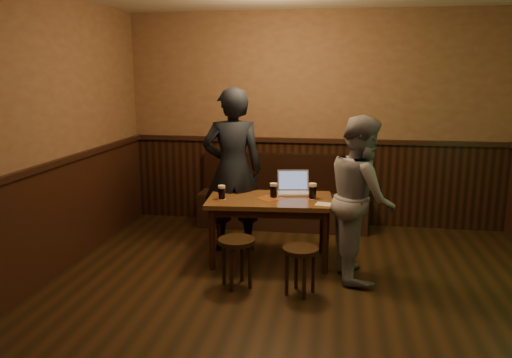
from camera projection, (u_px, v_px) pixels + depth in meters
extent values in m
cube|color=black|center=(294.00, 331.00, 3.97)|extent=(5.00, 6.00, 0.02)
cube|color=#876344|center=(315.00, 120.00, 6.59)|extent=(5.00, 0.02, 2.80)
cube|color=black|center=(314.00, 183.00, 6.74)|extent=(4.98, 0.04, 1.10)
cube|color=black|center=(5.00, 247.00, 4.25)|extent=(0.04, 5.98, 1.10)
cube|color=black|center=(315.00, 141.00, 6.59)|extent=(4.98, 0.06, 0.06)
cube|color=black|center=(1.00, 181.00, 4.12)|extent=(0.06, 5.98, 0.06)
cube|color=black|center=(282.00, 210.00, 6.60)|extent=(2.20, 0.50, 0.45)
cube|color=black|center=(284.00, 172.00, 6.70)|extent=(2.20, 0.10, 0.50)
cube|color=#542918|center=(270.00, 200.00, 5.30)|extent=(1.37, 0.85, 0.05)
cube|color=black|center=(270.00, 207.00, 5.32)|extent=(1.25, 0.73, 0.07)
cube|color=maroon|center=(270.00, 198.00, 5.30)|extent=(0.34, 0.34, 0.00)
cylinder|color=black|center=(212.00, 239.00, 5.13)|extent=(0.07, 0.07, 0.66)
cylinder|color=black|center=(221.00, 222.00, 5.71)|extent=(0.07, 0.07, 0.66)
cylinder|color=black|center=(326.00, 242.00, 5.04)|extent=(0.07, 0.07, 0.66)
cylinder|color=black|center=(323.00, 225.00, 5.62)|extent=(0.07, 0.07, 0.66)
cylinder|color=black|center=(237.00, 241.00, 4.69)|extent=(0.41, 0.41, 0.04)
cylinder|color=black|center=(250.00, 266.00, 4.69)|extent=(0.04, 0.04, 0.45)
cylinder|color=black|center=(242.00, 259.00, 4.86)|extent=(0.04, 0.04, 0.45)
cylinder|color=black|center=(224.00, 262.00, 4.78)|extent=(0.04, 0.04, 0.45)
cylinder|color=black|center=(231.00, 269.00, 4.62)|extent=(0.04, 0.04, 0.45)
cylinder|color=black|center=(301.00, 250.00, 4.54)|extent=(0.43, 0.43, 0.04)
cylinder|color=black|center=(313.00, 271.00, 4.61)|extent=(0.04, 0.04, 0.43)
cylinder|color=black|center=(296.00, 267.00, 4.70)|extent=(0.04, 0.04, 0.43)
cylinder|color=black|center=(287.00, 273.00, 4.55)|extent=(0.04, 0.04, 0.43)
cylinder|color=black|center=(304.00, 277.00, 4.46)|extent=(0.04, 0.04, 0.43)
cylinder|color=maroon|center=(222.00, 199.00, 5.25)|extent=(0.10, 0.10, 0.00)
cylinder|color=silver|center=(222.00, 199.00, 5.25)|extent=(0.08, 0.08, 0.00)
cylinder|color=black|center=(222.00, 193.00, 5.24)|extent=(0.07, 0.07, 0.12)
cylinder|color=beige|center=(222.00, 186.00, 5.22)|extent=(0.07, 0.07, 0.03)
cylinder|color=maroon|center=(274.00, 197.00, 5.32)|extent=(0.10, 0.10, 0.00)
cylinder|color=silver|center=(274.00, 197.00, 5.32)|extent=(0.09, 0.09, 0.00)
cylinder|color=black|center=(274.00, 191.00, 5.31)|extent=(0.07, 0.07, 0.12)
cylinder|color=beige|center=(274.00, 184.00, 5.29)|extent=(0.08, 0.08, 0.03)
cylinder|color=maroon|center=(312.00, 199.00, 5.27)|extent=(0.11, 0.11, 0.00)
cylinder|color=silver|center=(312.00, 198.00, 5.27)|extent=(0.09, 0.09, 0.00)
cylinder|color=black|center=(312.00, 192.00, 5.25)|extent=(0.08, 0.08, 0.13)
cylinder|color=beige|center=(313.00, 185.00, 5.24)|extent=(0.08, 0.08, 0.03)
cube|color=silver|center=(294.00, 193.00, 5.47)|extent=(0.39, 0.30, 0.02)
cube|color=#B2B2B7|center=(294.00, 192.00, 5.47)|extent=(0.35, 0.24, 0.00)
cube|color=silver|center=(293.00, 180.00, 5.56)|extent=(0.36, 0.13, 0.23)
cube|color=#53659B|center=(293.00, 180.00, 5.55)|extent=(0.32, 0.11, 0.19)
cube|color=silver|center=(327.00, 204.00, 5.04)|extent=(0.25, 0.19, 0.00)
imported|color=black|center=(233.00, 170.00, 5.63)|extent=(0.77, 0.60, 1.86)
imported|color=gray|center=(361.00, 198.00, 4.88)|extent=(0.73, 0.87, 1.62)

